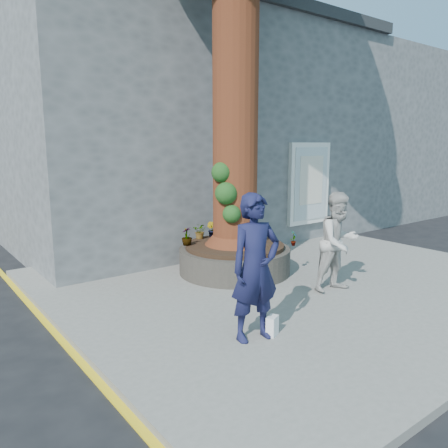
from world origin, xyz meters
TOP-DOWN VIEW (x-y plane):
  - ground at (0.00, 0.00)m, footprint 120.00×120.00m
  - pavement at (1.50, 1.00)m, footprint 9.00×8.00m
  - yellow_line at (-3.05, 1.00)m, footprint 0.10×30.00m
  - stone_shop at (2.50, 7.20)m, footprint 10.30×8.30m
  - neighbour_shop at (10.50, 7.20)m, footprint 6.00×8.00m
  - planter at (0.80, 2.00)m, footprint 2.30×2.30m
  - man at (-0.97, -0.64)m, footprint 0.80×0.59m
  - woman at (1.57, -0.04)m, footprint 0.96×0.80m
  - shopping_bag at (-0.71, -0.73)m, footprint 0.23×0.19m
  - plant_a at (1.65, 1.15)m, footprint 0.21×0.19m
  - plant_b at (0.81, 2.85)m, footprint 0.22×0.22m
  - plant_c at (-0.05, 2.50)m, footprint 0.28×0.28m
  - plant_d at (0.52, 2.85)m, footprint 0.39×0.41m

SIDE VIEW (x-z plane):
  - ground at x=0.00m, z-range 0.00..0.00m
  - yellow_line at x=-3.05m, z-range 0.00..0.01m
  - pavement at x=1.50m, z-range 0.00..0.12m
  - shopping_bag at x=-0.71m, z-range 0.12..0.40m
  - planter at x=0.80m, z-range 0.11..0.71m
  - plant_a at x=1.65m, z-range 0.72..1.05m
  - plant_d at x=0.52m, z-range 0.72..1.06m
  - plant_b at x=0.81m, z-range 0.72..1.06m
  - plant_c at x=-0.05m, z-range 0.72..1.10m
  - woman at x=1.57m, z-range 0.12..1.92m
  - man at x=-0.97m, z-range 0.12..2.14m
  - neighbour_shop at x=10.50m, z-range 0.00..6.00m
  - stone_shop at x=2.50m, z-range 0.01..6.31m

